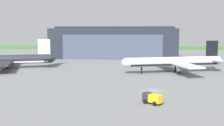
% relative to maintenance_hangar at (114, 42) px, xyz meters
% --- Properties ---
extents(ground_plane, '(440.00, 440.00, 0.00)m').
position_rel_maintenance_hangar_xyz_m(ground_plane, '(15.84, -93.66, -8.47)').
color(ground_plane, slate).
extents(grass_field_strip, '(440.00, 56.00, 0.08)m').
position_rel_maintenance_hangar_xyz_m(grass_field_strip, '(15.84, 83.86, -8.43)').
color(grass_field_strip, '#428030').
rests_on(grass_field_strip, ground_plane).
extents(maintenance_hangar, '(70.14, 37.60, 17.86)m').
position_rel_maintenance_hangar_xyz_m(maintenance_hangar, '(0.00, 0.00, 0.00)').
color(maintenance_hangar, '#232833').
rests_on(maintenance_hangar, ground_plane).
extents(airliner_far_left, '(38.13, 32.16, 11.77)m').
position_rel_maintenance_hangar_xyz_m(airliner_far_left, '(25.82, -62.82, -4.39)').
color(airliner_far_left, silver).
rests_on(airliner_far_left, ground_plane).
extents(airliner_far_right, '(40.60, 37.35, 11.94)m').
position_rel_maintenance_hangar_xyz_m(airliner_far_right, '(-42.42, -56.00, -4.94)').
color(airliner_far_right, '#282B33').
rests_on(airliner_far_right, ground_plane).
extents(pushback_tractor, '(4.34, 4.14, 2.28)m').
position_rel_maintenance_hangar_xyz_m(pushback_tractor, '(14.45, -107.20, -7.19)').
color(pushback_tractor, '#2D2D33').
rests_on(pushback_tractor, ground_plane).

